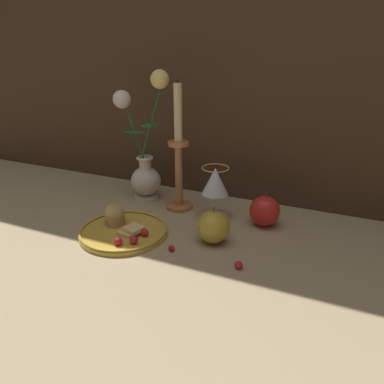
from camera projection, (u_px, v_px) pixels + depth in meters
name	position (u px, v px, depth m)	size (l,w,h in m)	color
ground_plane	(161.00, 224.00, 1.00)	(2.40, 2.40, 0.00)	#9E8966
vase	(144.00, 160.00, 1.12)	(0.18, 0.09, 0.38)	silver
plate_with_pastries	(122.00, 228.00, 0.94)	(0.22, 0.22, 0.07)	gold
wine_glass	(215.00, 183.00, 1.00)	(0.07, 0.07, 0.14)	silver
candlestick	(177.00, 161.00, 1.04)	(0.08, 0.08, 0.36)	#B77042
apple_beside_vase	(213.00, 227.00, 0.89)	(0.08, 0.08, 0.09)	#B2932D
apple_near_glass	(265.00, 211.00, 0.97)	(0.08, 0.08, 0.09)	red
berry_near_plate	(171.00, 248.00, 0.86)	(0.01, 0.01, 0.01)	#AD192D
berry_front_center	(239.00, 265.00, 0.80)	(0.02, 0.02, 0.02)	#AD192D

